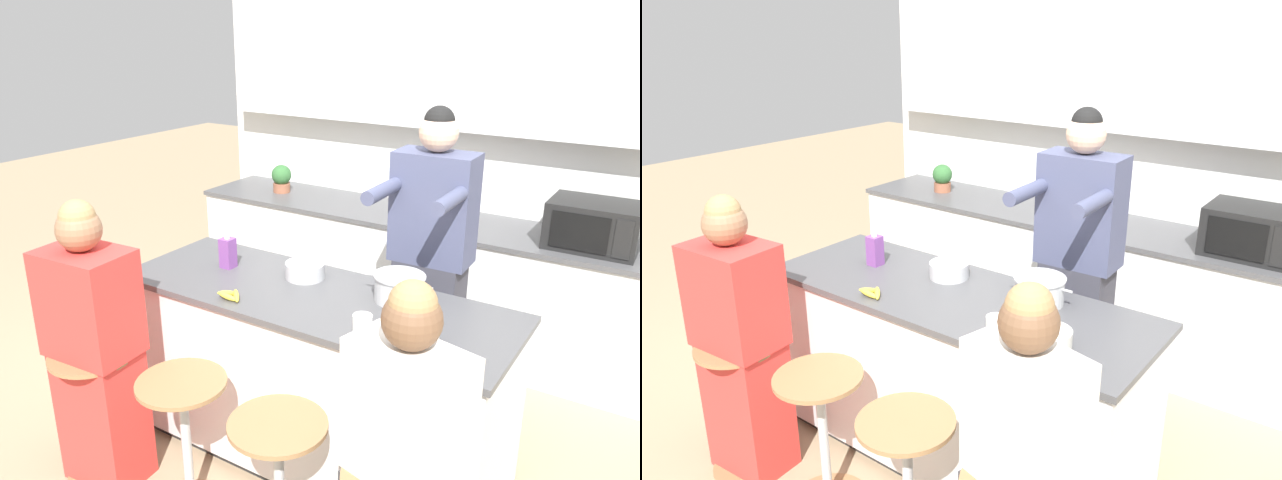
{
  "view_description": "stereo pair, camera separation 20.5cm",
  "coord_description": "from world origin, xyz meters",
  "views": [
    {
      "loc": [
        1.48,
        -2.25,
        2.15
      ],
      "look_at": [
        0.0,
        0.07,
        1.18
      ],
      "focal_mm": 35.0,
      "sensor_mm": 36.0,
      "label": 1
    },
    {
      "loc": [
        1.65,
        -2.13,
        2.15
      ],
      "look_at": [
        0.0,
        0.07,
        1.18
      ],
      "focal_mm": 35.0,
      "sensor_mm": 36.0,
      "label": 2
    }
  ],
  "objects": [
    {
      "name": "bar_stool_center_left",
      "position": [
        -0.26,
        -0.63,
        0.39
      ],
      "size": [
        0.39,
        0.39,
        0.69
      ],
      "color": "#997047",
      "rests_on": "ground_plane"
    },
    {
      "name": "potted_plant",
      "position": [
        -1.3,
        1.54,
        0.99
      ],
      "size": [
        0.15,
        0.15,
        0.21
      ],
      "color": "#93563D",
      "rests_on": "back_counter"
    },
    {
      "name": "ground_plane",
      "position": [
        0.0,
        0.0,
        0.0
      ],
      "size": [
        16.0,
        16.0,
        0.0
      ],
      "primitive_type": "plane",
      "color": "tan"
    },
    {
      "name": "cooking_pot",
      "position": [
        0.37,
        0.16,
        0.99
      ],
      "size": [
        0.33,
        0.24,
        0.13
      ],
      "color": "#B7BABC",
      "rests_on": "kitchen_island"
    },
    {
      "name": "banana_bunch",
      "position": [
        -0.29,
        -0.25,
        0.95
      ],
      "size": [
        0.14,
        0.1,
        0.04
      ],
      "color": "yellow",
      "rests_on": "kitchen_island"
    },
    {
      "name": "juice_carton",
      "position": [
        -0.55,
        0.05,
        1.01
      ],
      "size": [
        0.07,
        0.07,
        0.17
      ],
      "color": "#7A428E",
      "rests_on": "kitchen_island"
    },
    {
      "name": "person_cooking",
      "position": [
        0.34,
        0.6,
        0.88
      ],
      "size": [
        0.42,
        0.55,
        1.76
      ],
      "rotation": [
        0.0,
        0.0,
        0.03
      ],
      "color": "#383842",
      "rests_on": "ground_plane"
    },
    {
      "name": "fruit_bowl",
      "position": [
        0.61,
        -0.16,
        0.96
      ],
      "size": [
        0.18,
        0.18,
        0.07
      ],
      "color": "silver",
      "rests_on": "kitchen_island"
    },
    {
      "name": "person_wrapped_blanket",
      "position": [
        -0.78,
        -0.66,
        0.68
      ],
      "size": [
        0.43,
        0.31,
        1.43
      ],
      "rotation": [
        0.0,
        0.0,
        0.07
      ],
      "color": "red",
      "rests_on": "ground_plane"
    },
    {
      "name": "kitchen_island",
      "position": [
        0.0,
        0.0,
        0.47
      ],
      "size": [
        1.95,
        0.69,
        0.93
      ],
      "color": "black",
      "rests_on": "ground_plane"
    },
    {
      "name": "mixing_bowl_steel",
      "position": [
        -0.14,
        0.15,
        0.96
      ],
      "size": [
        0.2,
        0.2,
        0.08
      ],
      "color": "#B7BABC",
      "rests_on": "kitchen_island"
    },
    {
      "name": "coffee_cup_near",
      "position": [
        0.4,
        -0.23,
        0.97
      ],
      "size": [
        0.11,
        0.08,
        0.09
      ],
      "color": "white",
      "rests_on": "kitchen_island"
    },
    {
      "name": "back_counter",
      "position": [
        0.0,
        1.54,
        0.44
      ],
      "size": [
        3.66,
        0.62,
        0.88
      ],
      "color": "silver",
      "rests_on": "ground_plane"
    },
    {
      "name": "bar_stool_leftmost",
      "position": [
        -0.78,
        -0.68,
        0.39
      ],
      "size": [
        0.39,
        0.39,
        0.69
      ],
      "color": "#997047",
      "rests_on": "ground_plane"
    },
    {
      "name": "wall_back",
      "position": [
        0.0,
        1.84,
        1.54
      ],
      "size": [
        3.94,
        0.22,
        2.7
      ],
      "color": "silver",
      "rests_on": "ground_plane"
    },
    {
      "name": "microwave",
      "position": [
        0.97,
        1.51,
        1.02
      ],
      "size": [
        0.5,
        0.37,
        0.28
      ],
      "color": "black",
      "rests_on": "back_counter"
    }
  ]
}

